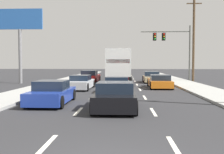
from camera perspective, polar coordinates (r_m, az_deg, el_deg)
The scene contains 15 objects.
ground_plane at distance 30.01m, azimuth 1.91°, elevation -1.19°, with size 140.00×140.00×0.00m, color #2B2B2D.
sidewalk_right at distance 25.81m, azimuth 16.83°, elevation -1.84°, with size 2.92×80.00×0.14m, color #9E9E99.
sidewalk_left at distance 26.00m, azimuth -13.20°, elevation -1.76°, with size 2.92×80.00×0.14m, color #9E9E99.
lane_markings at distance 29.40m, azimuth 1.89°, elevation -1.26°, with size 3.54×57.00×0.01m.
car_red at distance 30.39m, azimuth -4.82°, elevation 0.02°, with size 2.08×4.72×1.38m.
car_silver at distance 22.39m, azimuth -6.74°, elevation -1.23°, with size 1.91×4.55×1.20m.
car_blue at distance 14.55m, azimuth -12.91°, elevation -3.49°, with size 1.92×4.18×1.27m.
box_truck at distance 27.69m, azimuth 1.62°, elevation 2.72°, with size 2.64×8.17×3.55m.
car_gray at distance 19.77m, azimuth 1.11°, elevation -1.75°, with size 1.99×4.44×1.20m.
car_black at distance 12.46m, azimuth 0.68°, elevation -4.38°, with size 2.00×4.06×1.31m.
car_tan at distance 30.30m, azimuth 8.55°, elevation -0.10°, with size 1.98×4.27×1.25m.
car_orange at distance 23.85m, azimuth 10.29°, elevation -1.01°, with size 2.07×4.75×1.17m.
traffic_signal_mast at distance 34.63m, azimuth 12.41°, elevation 7.59°, with size 6.34×0.69×6.98m.
utility_pole_mid at distance 33.23m, azimuth 17.28°, elevation 7.87°, with size 1.80×0.28×9.89m.
roadside_billboard at distance 30.50m, azimuth -19.37°, elevation 9.83°, with size 4.97×0.36×8.04m.
Camera 1 is at (0.38, -4.93, 2.20)m, focal length 42.17 mm.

